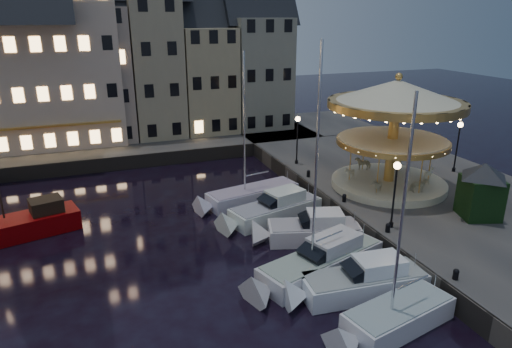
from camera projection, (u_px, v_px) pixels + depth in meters
name	position (u px, v px, depth m)	size (l,w,h in m)	color
ground	(290.00, 276.00, 25.05)	(160.00, 160.00, 0.00)	black
quay_east	(425.00, 194.00, 34.77)	(16.00, 56.00, 1.30)	#474442
quay_north	(107.00, 148.00, 46.97)	(44.00, 12.00, 1.30)	#474442
quaywall_e	(332.00, 209.00, 32.13)	(0.15, 44.00, 1.30)	#47423A
quaywall_n	(133.00, 162.00, 42.32)	(48.00, 0.15, 1.30)	#47423A
streetlamp_b	(395.00, 185.00, 26.99)	(0.44, 0.44, 4.17)	black
streetlamp_c	(297.00, 133.00, 38.93)	(0.44, 0.44, 4.17)	black
streetlamp_d	(458.00, 140.00, 36.91)	(0.44, 0.44, 4.17)	black
bollard_a	(456.00, 274.00, 22.28)	(0.30, 0.30, 0.57)	black
bollard_b	(388.00, 227.00, 27.15)	(0.30, 0.30, 0.57)	black
bollard_c	(344.00, 198.00, 31.57)	(0.30, 0.30, 0.57)	black
bollard_d	(308.00, 173.00, 36.43)	(0.30, 0.30, 0.57)	black
townhouse_nb	(32.00, 73.00, 44.23)	(6.16, 8.00, 13.80)	gray
townhouse_nc	(97.00, 65.00, 46.06)	(6.82, 8.00, 14.80)	gray
townhouse_nd	(154.00, 58.00, 47.79)	(5.50, 8.00, 15.80)	gray
townhouse_ne	(205.00, 71.00, 50.09)	(6.16, 8.00, 12.80)	tan
townhouse_nf	(256.00, 64.00, 51.92)	(6.82, 8.00, 13.80)	gray
hotel_corner	(30.00, 57.00, 43.75)	(17.60, 9.00, 16.80)	beige
motorboat_a	(390.00, 321.00, 20.54)	(6.55, 3.30, 10.78)	silver
motorboat_b	(356.00, 283.00, 23.20)	(7.55, 2.77, 2.15)	silver
motorboat_c	(317.00, 264.00, 24.98)	(8.76, 4.70, 11.72)	silver
motorboat_d	(307.00, 231.00, 28.79)	(6.80, 3.92, 2.15)	silver
motorboat_e	(271.00, 211.00, 31.76)	(7.77, 3.95, 2.15)	silver
motorboat_f	(246.00, 197.00, 34.55)	(8.24, 3.59, 10.91)	silver
red_fishing_boat	(27.00, 225.00, 29.55)	(7.04, 3.93, 5.70)	#740103
carousel	(395.00, 114.00, 32.60)	(9.69, 9.69, 8.48)	beige
ticket_kiosk	(483.00, 181.00, 28.51)	(3.50, 3.50, 4.10)	black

